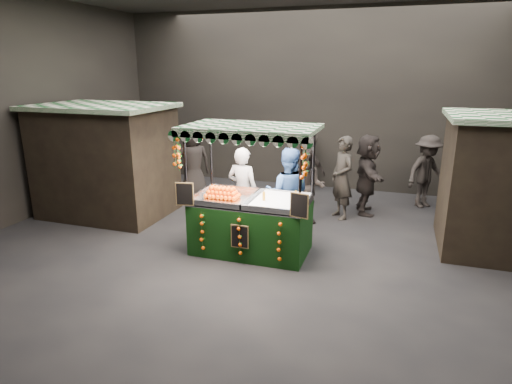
% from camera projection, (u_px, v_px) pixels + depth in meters
% --- Properties ---
extents(ground, '(12.00, 12.00, 0.00)m').
position_uv_depth(ground, '(274.00, 252.00, 8.20)').
color(ground, black).
rests_on(ground, ground).
extents(market_hall, '(12.10, 10.10, 5.05)m').
position_uv_depth(market_hall, '(276.00, 69.00, 7.26)').
color(market_hall, black).
rests_on(market_hall, ground).
extents(neighbour_stall_left, '(3.00, 2.20, 2.60)m').
position_uv_depth(neighbour_stall_left, '(107.00, 160.00, 10.08)').
color(neighbour_stall_left, black).
rests_on(neighbour_stall_left, ground).
extents(juice_stall, '(2.49, 1.47, 2.42)m').
position_uv_depth(juice_stall, '(251.00, 215.00, 8.02)').
color(juice_stall, black).
rests_on(juice_stall, ground).
extents(vendor_grey, '(0.72, 0.52, 1.85)m').
position_uv_depth(vendor_grey, '(243.00, 191.00, 8.90)').
color(vendor_grey, gray).
rests_on(vendor_grey, ground).
extents(vendor_blue, '(1.02, 0.86, 1.88)m').
position_uv_depth(vendor_blue, '(288.00, 194.00, 8.68)').
color(vendor_blue, navy).
rests_on(vendor_blue, ground).
extents(shopper_0, '(0.77, 0.57, 1.91)m').
position_uv_depth(shopper_0, '(133.00, 164.00, 11.29)').
color(shopper_0, black).
rests_on(shopper_0, ground).
extents(shopper_1, '(0.83, 0.65, 1.70)m').
position_uv_depth(shopper_1, '(307.00, 187.00, 9.53)').
color(shopper_1, black).
rests_on(shopper_1, ground).
extents(shopper_2, '(1.07, 0.66, 1.70)m').
position_uv_depth(shopper_2, '(307.00, 172.00, 10.86)').
color(shopper_2, black).
rests_on(shopper_2, ground).
extents(shopper_3, '(1.31, 1.31, 1.82)m').
position_uv_depth(shopper_3, '(427.00, 172.00, 10.64)').
color(shopper_3, '#292421').
rests_on(shopper_3, ground).
extents(shopper_4, '(1.11, 1.11, 1.94)m').
position_uv_depth(shopper_4, '(193.00, 162.00, 11.39)').
color(shopper_4, black).
rests_on(shopper_4, ground).
extents(shopper_5, '(0.85, 1.84, 1.91)m').
position_uv_depth(shopper_5, '(367.00, 174.00, 10.18)').
color(shopper_5, black).
rests_on(shopper_5, ground).
extents(shopper_6, '(0.52, 0.66, 1.58)m').
position_uv_depth(shopper_6, '(311.00, 163.00, 12.24)').
color(shopper_6, '#292421').
rests_on(shopper_6, ground).
extents(shopper_7, '(0.79, 0.84, 1.93)m').
position_uv_depth(shopper_7, '(342.00, 178.00, 9.84)').
color(shopper_7, '#2E2925').
rests_on(shopper_7, ground).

